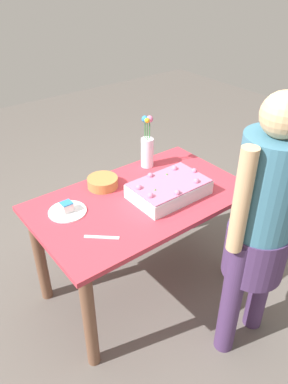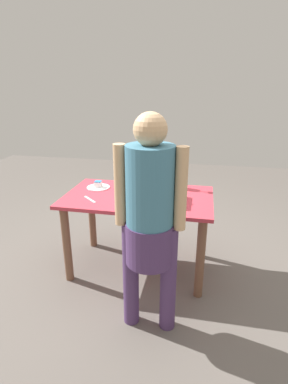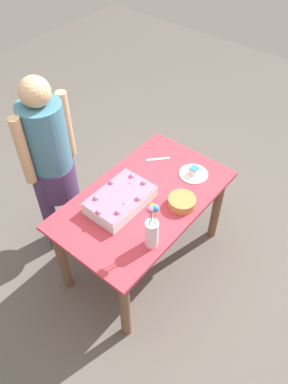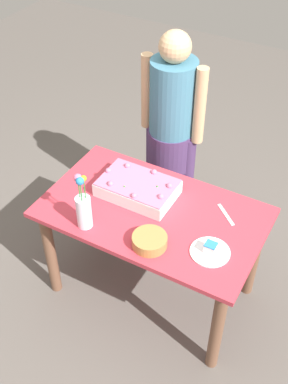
% 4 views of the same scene
% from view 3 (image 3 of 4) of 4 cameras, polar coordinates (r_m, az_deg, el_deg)
% --- Properties ---
extents(ground_plane, '(8.00, 8.00, 0.00)m').
position_cam_3_polar(ground_plane, '(3.14, -0.01, -9.89)').
color(ground_plane, '#5E5751').
extents(dining_table, '(1.27, 0.75, 0.72)m').
position_cam_3_polar(dining_table, '(2.67, -0.01, -2.78)').
color(dining_table, '#BF3543').
rests_on(dining_table, ground_plane).
extents(sheet_cake, '(0.45, 0.29, 0.12)m').
position_cam_3_polar(sheet_cake, '(2.50, -3.65, -1.13)').
color(sheet_cake, white).
rests_on(sheet_cake, dining_table).
extents(serving_plate_with_slice, '(0.21, 0.21, 0.06)m').
position_cam_3_polar(serving_plate_with_slice, '(2.75, 7.58, 2.92)').
color(serving_plate_with_slice, white).
rests_on(serving_plate_with_slice, dining_table).
extents(cake_knife, '(0.15, 0.14, 0.00)m').
position_cam_3_polar(cake_knife, '(2.86, 2.13, 5.05)').
color(cake_knife, silver).
rests_on(cake_knife, dining_table).
extents(flower_vase, '(0.08, 0.08, 0.35)m').
position_cam_3_polar(flower_vase, '(2.22, 1.19, -5.91)').
color(flower_vase, white).
rests_on(flower_vase, dining_table).
extents(fruit_bowl, '(0.19, 0.19, 0.06)m').
position_cam_3_polar(fruit_bowl, '(2.52, 5.80, -1.49)').
color(fruit_bowl, '#BC8043').
rests_on(fruit_bowl, dining_table).
extents(person_standing, '(0.45, 0.31, 1.49)m').
position_cam_3_polar(person_standing, '(2.75, -14.05, 4.94)').
color(person_standing, '#49305B').
rests_on(person_standing, ground_plane).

